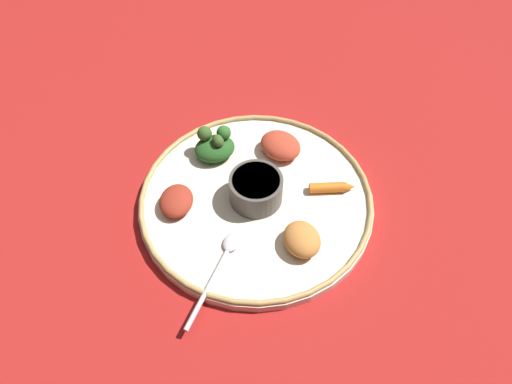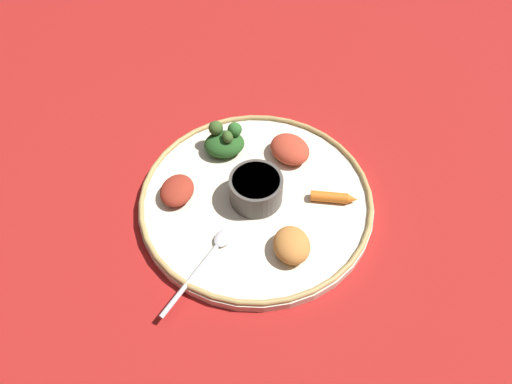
{
  "view_description": "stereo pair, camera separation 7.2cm",
  "coord_description": "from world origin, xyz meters",
  "px_view_note": "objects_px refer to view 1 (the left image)",
  "views": [
    {
      "loc": [
        0.01,
        0.44,
        0.6
      ],
      "look_at": [
        0.0,
        0.0,
        0.03
      ],
      "focal_mm": 33.69,
      "sensor_mm": 36.0,
      "label": 1
    },
    {
      "loc": [
        -0.06,
        0.43,
        0.6
      ],
      "look_at": [
        0.0,
        0.0,
        0.03
      ],
      "focal_mm": 33.69,
      "sensor_mm": 36.0,
      "label": 2
    }
  ],
  "objects_px": {
    "center_bowl": "(256,188)",
    "carrot_near_spoon": "(331,187)",
    "greens_pile": "(215,145)",
    "spoon": "(221,262)"
  },
  "relations": [
    {
      "from": "center_bowl",
      "to": "carrot_near_spoon",
      "type": "bearing_deg",
      "value": -174.5
    },
    {
      "from": "center_bowl",
      "to": "greens_pile",
      "type": "height_order",
      "value": "greens_pile"
    },
    {
      "from": "center_bowl",
      "to": "carrot_near_spoon",
      "type": "height_order",
      "value": "center_bowl"
    },
    {
      "from": "greens_pile",
      "to": "carrot_near_spoon",
      "type": "distance_m",
      "value": 0.2
    },
    {
      "from": "spoon",
      "to": "carrot_near_spoon",
      "type": "distance_m",
      "value": 0.21
    },
    {
      "from": "greens_pile",
      "to": "carrot_near_spoon",
      "type": "xyz_separation_m",
      "value": [
        -0.18,
        0.08,
        -0.01
      ]
    },
    {
      "from": "carrot_near_spoon",
      "to": "center_bowl",
      "type": "bearing_deg",
      "value": 5.5
    },
    {
      "from": "spoon",
      "to": "greens_pile",
      "type": "height_order",
      "value": "greens_pile"
    },
    {
      "from": "center_bowl",
      "to": "spoon",
      "type": "height_order",
      "value": "center_bowl"
    },
    {
      "from": "spoon",
      "to": "carrot_near_spoon",
      "type": "bearing_deg",
      "value": -143.46
    }
  ]
}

